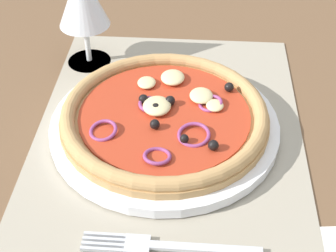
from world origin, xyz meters
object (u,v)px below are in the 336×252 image
(fork, at_px, (161,246))
(wine_glass, at_px, (82,0))
(plate, at_px, (165,126))
(pizza, at_px, (165,115))

(fork, bearing_deg, wine_glass, -67.57)
(plate, distance_m, fork, 0.18)
(wine_glass, bearing_deg, fork, -157.85)
(plate, xyz_separation_m, wine_glass, (0.15, 0.12, 0.09))
(plate, height_order, fork, plate)
(pizza, bearing_deg, plate, 140.53)
(pizza, relative_size, fork, 1.43)
(pizza, bearing_deg, wine_glass, 39.53)
(pizza, height_order, wine_glass, wine_glass)
(plate, relative_size, fork, 1.58)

